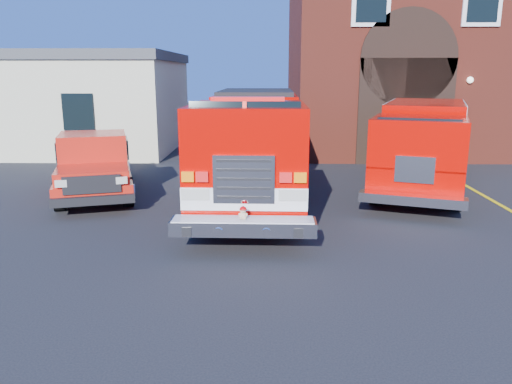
{
  "coord_description": "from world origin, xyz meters",
  "views": [
    {
      "loc": [
        0.15,
        -10.22,
        3.46
      ],
      "look_at": [
        0.0,
        -1.2,
        1.3
      ],
      "focal_mm": 35.0,
      "sensor_mm": 36.0,
      "label": 1
    }
  ],
  "objects_px": {
    "fire_station": "(454,55)",
    "pickup_truck": "(95,165)",
    "fire_engine": "(254,143)",
    "secondary_truck": "(422,142)",
    "side_building": "(67,101)"
  },
  "relations": [
    {
      "from": "fire_station",
      "to": "pickup_truck",
      "type": "relative_size",
      "value": 2.61
    },
    {
      "from": "fire_engine",
      "to": "secondary_truck",
      "type": "bearing_deg",
      "value": 15.3
    },
    {
      "from": "fire_engine",
      "to": "secondary_truck",
      "type": "relative_size",
      "value": 1.18
    },
    {
      "from": "pickup_truck",
      "to": "secondary_truck",
      "type": "distance_m",
      "value": 9.89
    },
    {
      "from": "side_building",
      "to": "fire_engine",
      "type": "xyz_separation_m",
      "value": [
        8.85,
        -9.26,
        -0.68
      ]
    },
    {
      "from": "fire_station",
      "to": "fire_engine",
      "type": "distance_m",
      "value": 14.0
    },
    {
      "from": "pickup_truck",
      "to": "side_building",
      "type": "bearing_deg",
      "value": 115.11
    },
    {
      "from": "fire_engine",
      "to": "fire_station",
      "type": "bearing_deg",
      "value": 48.25
    },
    {
      "from": "fire_station",
      "to": "pickup_truck",
      "type": "height_order",
      "value": "fire_station"
    },
    {
      "from": "fire_engine",
      "to": "pickup_truck",
      "type": "height_order",
      "value": "fire_engine"
    },
    {
      "from": "side_building",
      "to": "pickup_truck",
      "type": "xyz_separation_m",
      "value": [
        4.2,
        -8.97,
        -1.35
      ]
    },
    {
      "from": "pickup_truck",
      "to": "fire_engine",
      "type": "bearing_deg",
      "value": -3.53
    },
    {
      "from": "side_building",
      "to": "fire_engine",
      "type": "relative_size",
      "value": 1.06
    },
    {
      "from": "fire_station",
      "to": "side_building",
      "type": "bearing_deg",
      "value": -176.86
    },
    {
      "from": "fire_engine",
      "to": "pickup_truck",
      "type": "xyz_separation_m",
      "value": [
        -4.64,
        0.29,
        -0.68
      ]
    }
  ]
}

